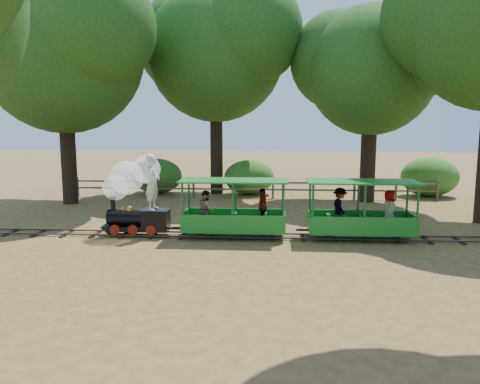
# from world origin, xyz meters

# --- Properties ---
(ground) EXTENTS (90.00, 90.00, 0.00)m
(ground) POSITION_xyz_m (0.00, 0.00, 0.00)
(ground) COLOR olive
(ground) RESTS_ON ground
(track) EXTENTS (22.00, 1.00, 0.10)m
(track) POSITION_xyz_m (0.00, 0.00, 0.07)
(track) COLOR #3F3D3A
(track) RESTS_ON ground
(locomotive) EXTENTS (2.40, 1.13, 2.81)m
(locomotive) POSITION_xyz_m (-3.63, 0.06, 1.59)
(locomotive) COLOR black
(locomotive) RESTS_ON ground
(carriage_front) EXTENTS (3.52, 1.44, 1.83)m
(carriage_front) POSITION_xyz_m (-0.29, 0.01, 0.79)
(carriage_front) COLOR #1B7D22
(carriage_front) RESTS_ON track
(carriage_rear) EXTENTS (3.52, 1.44, 1.83)m
(carriage_rear) POSITION_xyz_m (3.83, 0.03, 0.83)
(carriage_rear) COLOR #1B7D22
(carriage_rear) RESTS_ON track
(oak_nw) EXTENTS (9.04, 7.96, 10.48)m
(oak_nw) POSITION_xyz_m (-8.54, 6.10, 7.24)
(oak_nw) COLOR #2D2116
(oak_nw) RESTS_ON ground
(oak_nc) EXTENTS (8.75, 7.70, 10.77)m
(oak_nc) POSITION_xyz_m (-2.04, 9.59, 7.63)
(oak_nc) COLOR #2D2116
(oak_nc) RESTS_ON ground
(oak_ne) EXTENTS (7.47, 6.58, 9.14)m
(oak_ne) POSITION_xyz_m (5.47, 7.58, 6.44)
(oak_ne) COLOR #2D2116
(oak_ne) RESTS_ON ground
(fence) EXTENTS (18.10, 0.10, 1.00)m
(fence) POSITION_xyz_m (0.00, 8.00, 0.58)
(fence) COLOR brown
(fence) RESTS_ON ground
(shrub_west) EXTENTS (2.69, 2.07, 1.86)m
(shrub_west) POSITION_xyz_m (-5.18, 9.30, 0.93)
(shrub_west) COLOR #2D6B1E
(shrub_west) RESTS_ON ground
(shrub_mid_w) EXTENTS (2.62, 2.01, 1.81)m
(shrub_mid_w) POSITION_xyz_m (-0.26, 9.30, 0.91)
(shrub_mid_w) COLOR #2D6B1E
(shrub_mid_w) RESTS_ON ground
(shrub_mid_e) EXTENTS (1.92, 1.47, 1.33)m
(shrub_mid_e) POSITION_xyz_m (-0.23, 9.30, 0.66)
(shrub_mid_e) COLOR #2D6B1E
(shrub_mid_e) RESTS_ON ground
(shrub_east) EXTENTS (2.91, 2.24, 2.02)m
(shrub_east) POSITION_xyz_m (9.00, 9.30, 1.01)
(shrub_east) COLOR #2D6B1E
(shrub_east) RESTS_ON ground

